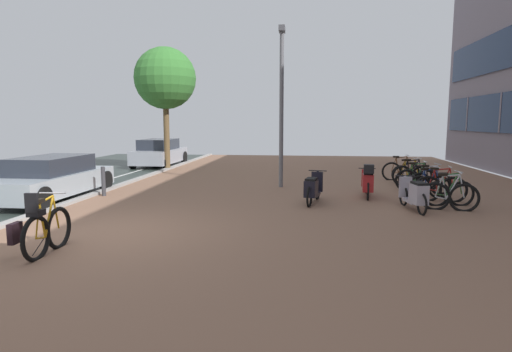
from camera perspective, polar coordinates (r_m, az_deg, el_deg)
ground at (r=8.48m, az=-11.08°, el=-8.09°), size 21.00×40.00×0.13m
bicycle_foreground at (r=7.95m, az=-26.87°, el=-6.60°), size 0.66×1.44×1.13m
bicycle_rack_00 at (r=11.62m, az=24.81°, el=-2.54°), size 1.39×0.48×1.01m
bicycle_rack_01 at (r=12.25m, az=24.78°, el=-2.13°), size 1.36×0.48×0.96m
bicycle_rack_02 at (r=12.82m, az=23.79°, el=-1.59°), size 1.42×0.48×1.03m
bicycle_rack_03 at (r=13.36m, az=22.47°, el=-1.29°), size 1.27×0.48×0.95m
bicycle_rack_04 at (r=14.00m, az=22.59°, el=-0.88°), size 1.35×0.48×0.98m
bicycle_rack_05 at (r=14.52m, az=21.03°, el=-0.51°), size 1.37×0.48×0.99m
bicycle_rack_06 at (r=15.16m, az=21.20°, el=-0.27°), size 1.32×0.48×0.94m
bicycle_rack_07 at (r=15.74m, az=20.46°, el=0.10°), size 1.41×0.48×1.00m
bicycle_rack_08 at (r=16.34m, az=20.11°, el=0.29°), size 1.30×0.48×0.93m
bicycle_rack_09 at (r=16.90m, az=19.06°, el=0.64°), size 1.42×0.48×1.01m
scooter_near at (r=11.20m, az=20.80°, el=-2.39°), size 0.57×1.74×0.84m
scooter_mid at (r=12.71m, az=14.95°, el=-0.77°), size 0.55×1.77×1.05m
scooter_far at (r=11.52m, az=7.74°, el=-1.75°), size 0.65×1.70×0.87m
parked_car_near at (r=13.53m, az=-25.99°, el=-0.27°), size 1.80×4.39×1.23m
parked_car_far at (r=21.90m, az=-12.98°, el=3.09°), size 1.83×4.05×1.35m
lamp_post at (r=14.25m, az=3.49°, el=10.42°), size 0.20×0.52×5.32m
street_tree at (r=20.09m, az=-12.26°, el=12.79°), size 2.81×2.81×5.60m
bollard_far at (r=13.41m, az=-20.04°, el=-0.68°), size 0.12×0.12×0.88m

